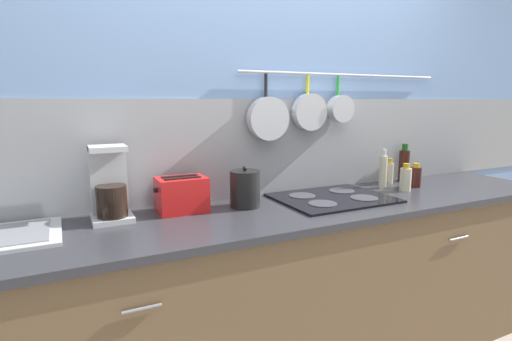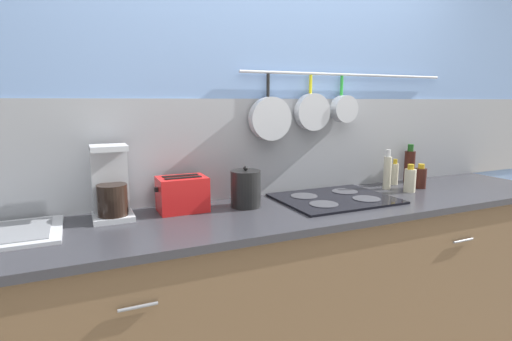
# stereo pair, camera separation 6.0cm
# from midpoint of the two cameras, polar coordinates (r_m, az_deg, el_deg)

# --- Properties ---
(wall_back) EXTENTS (7.20, 0.15, 2.60)m
(wall_back) POSITION_cam_midpoint_polar(r_m,az_deg,el_deg) (2.28, 0.49, 5.46)
(wall_back) COLOR #7293C6
(wall_back) RESTS_ON ground_plane
(cabinet_base) EXTENTS (3.33, 0.61, 0.89)m
(cabinet_base) POSITION_cam_midpoint_polar(r_m,az_deg,el_deg) (2.20, 4.78, -17.45)
(cabinet_base) COLOR brown
(cabinet_base) RESTS_ON ground_plane
(countertop) EXTENTS (3.37, 0.63, 0.03)m
(countertop) POSITION_cam_midpoint_polar(r_m,az_deg,el_deg) (2.03, 4.97, -5.75)
(countertop) COLOR #2D2D33
(countertop) RESTS_ON cabinet_base
(coffee_maker) EXTENTS (0.18, 0.19, 0.34)m
(coffee_maker) POSITION_cam_midpoint_polar(r_m,az_deg,el_deg) (1.92, -20.98, -2.56)
(coffee_maker) COLOR #B7BABF
(coffee_maker) RESTS_ON countertop
(toaster) EXTENTS (0.25, 0.17, 0.17)m
(toaster) POSITION_cam_midpoint_polar(r_m,az_deg,el_deg) (1.97, -11.44, -3.38)
(toaster) COLOR red
(toaster) RESTS_ON countertop
(kettle) EXTENTS (0.15, 0.15, 0.21)m
(kettle) POSITION_cam_midpoint_polar(r_m,az_deg,el_deg) (2.01, -2.45, -2.63)
(kettle) COLOR black
(kettle) RESTS_ON countertop
(cooktop) EXTENTS (0.61, 0.48, 0.01)m
(cooktop) POSITION_cam_midpoint_polar(r_m,az_deg,el_deg) (2.22, 10.15, -3.87)
(cooktop) COLOR black
(cooktop) RESTS_ON countertop
(bottle_hot_sauce) EXTENTS (0.05, 0.05, 0.24)m
(bottle_hot_sauce) POSITION_cam_midpoint_polar(r_m,az_deg,el_deg) (2.55, 17.06, -0.07)
(bottle_hot_sauce) COLOR #BFB799
(bottle_hot_sauce) RESTS_ON countertop
(bottle_cooking_wine) EXTENTS (0.07, 0.07, 0.16)m
(bottle_cooking_wine) POSITION_cam_midpoint_polar(r_m,az_deg,el_deg) (2.53, 19.96, -1.12)
(bottle_cooking_wine) COLOR #BFB799
(bottle_cooking_wine) RESTS_ON countertop
(bottle_olive_oil) EXTENTS (0.05, 0.05, 0.16)m
(bottle_olive_oil) POSITION_cam_midpoint_polar(r_m,az_deg,el_deg) (2.71, 17.96, -0.28)
(bottle_olive_oil) COLOR #BFB799
(bottle_olive_oil) RESTS_ON countertop
(bottle_dish_soap) EXTENTS (0.07, 0.07, 0.15)m
(bottle_dish_soap) POSITION_cam_midpoint_polar(r_m,az_deg,el_deg) (2.66, 21.22, -0.80)
(bottle_dish_soap) COLOR #33140F
(bottle_dish_soap) RESTS_ON countertop
(bottle_sesame_oil) EXTENTS (0.07, 0.07, 0.25)m
(bottle_sesame_oil) POSITION_cam_midpoint_polar(r_m,az_deg,el_deg) (2.83, 19.81, 0.80)
(bottle_sesame_oil) COLOR #33140F
(bottle_sesame_oil) RESTS_ON countertop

